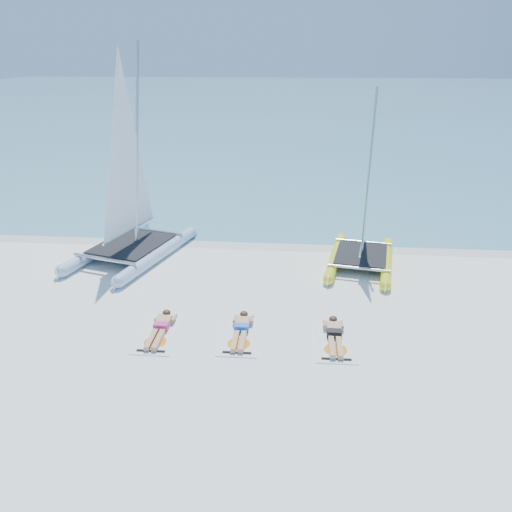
{
  "coord_description": "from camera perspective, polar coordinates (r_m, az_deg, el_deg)",
  "views": [
    {
      "loc": [
        1.35,
        -11.87,
        6.73
      ],
      "look_at": [
        0.21,
        1.2,
        1.26
      ],
      "focal_mm": 35.0,
      "sensor_mm": 36.0,
      "label": 1
    }
  ],
  "objects": [
    {
      "name": "towel_b",
      "position": [
        12.75,
        -1.79,
        -9.17
      ],
      "size": [
        1.0,
        1.85,
        0.02
      ],
      "primitive_type": "cube",
      "color": "white",
      "rests_on": "ground"
    },
    {
      "name": "wet_sand_strip",
      "position": [
        18.67,
        0.49,
        1.52
      ],
      "size": [
        140.0,
        1.4,
        0.01
      ],
      "primitive_type": "cube",
      "color": "silver",
      "rests_on": "ground"
    },
    {
      "name": "catamaran_yellow",
      "position": [
        17.0,
        12.43,
        5.36
      ],
      "size": [
        2.74,
        4.69,
        5.82
      ],
      "rotation": [
        0.0,
        0.0,
        -0.17
      ],
      "color": "#F9F71A",
      "rests_on": "ground"
    },
    {
      "name": "catamaran_blue",
      "position": [
        17.46,
        -14.33,
        6.76
      ],
      "size": [
        3.89,
        5.79,
        7.24
      ],
      "rotation": [
        0.0,
        0.0,
        -0.28
      ],
      "color": "#BFDBFC",
      "rests_on": "ground"
    },
    {
      "name": "towel_a",
      "position": [
        13.04,
        -11.02,
        -8.84
      ],
      "size": [
        1.0,
        1.85,
        0.02
      ],
      "primitive_type": "cube",
      "color": "white",
      "rests_on": "ground"
    },
    {
      "name": "sunbather_b",
      "position": [
        12.86,
        -1.7,
        -8.31
      ],
      "size": [
        0.37,
        1.73,
        0.26
      ],
      "color": "tan",
      "rests_on": "towel_b"
    },
    {
      "name": "ground",
      "position": [
        13.71,
        -1.33,
        -6.77
      ],
      "size": [
        140.0,
        140.0,
        0.0
      ],
      "primitive_type": "plane",
      "color": "white",
      "rests_on": "ground"
    },
    {
      "name": "towel_c",
      "position": [
        12.67,
        8.97,
        -9.71
      ],
      "size": [
        1.0,
        1.85,
        0.02
      ],
      "primitive_type": "cube",
      "color": "white",
      "rests_on": "ground"
    },
    {
      "name": "sunbather_c",
      "position": [
        12.78,
        8.95,
        -8.83
      ],
      "size": [
        0.37,
        1.73,
        0.26
      ],
      "color": "tan",
      "rests_on": "towel_c"
    },
    {
      "name": "sunbather_a",
      "position": [
        13.15,
        -10.84,
        -8.01
      ],
      "size": [
        0.37,
        1.73,
        0.26
      ],
      "color": "tan",
      "rests_on": "towel_a"
    },
    {
      "name": "sea",
      "position": [
        75.18,
        4.1,
        17.44
      ],
      "size": [
        140.0,
        115.0,
        0.01
      ],
      "primitive_type": "cube",
      "color": "#75C0C3",
      "rests_on": "ground"
    }
  ]
}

